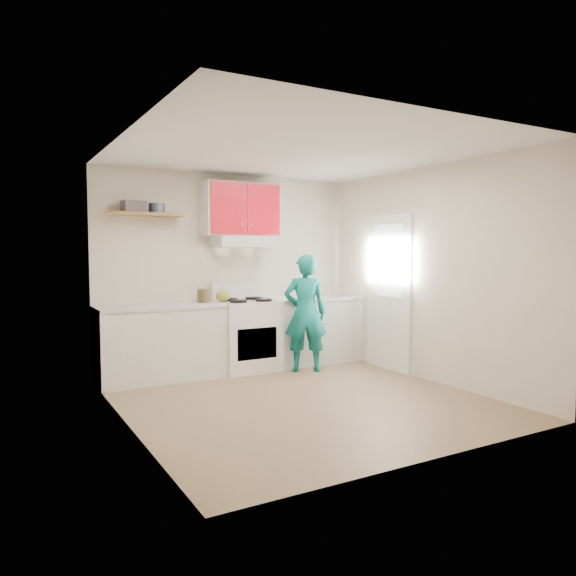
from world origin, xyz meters
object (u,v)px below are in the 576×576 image
kettle (223,296)px  tin (157,208)px  stove (246,335)px  person (305,313)px  crock (204,297)px

kettle → tin: bearing=178.2°
stove → kettle: 0.62m
person → stove: bearing=-10.0°
stove → person: (0.64, -0.44, 0.31)m
kettle → crock: (-0.26, 0.01, 0.00)m
tin → crock: bearing=-10.1°
stove → crock: (-0.57, 0.05, 0.54)m
stove → tin: size_ratio=4.82×
stove → kettle: kettle is taller
person → crock: bearing=2.6°
stove → person: size_ratio=0.60×
kettle → stove: bearing=0.2°
tin → crock: tin is taller
kettle → person: person is taller
tin → person: bearing=-18.3°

